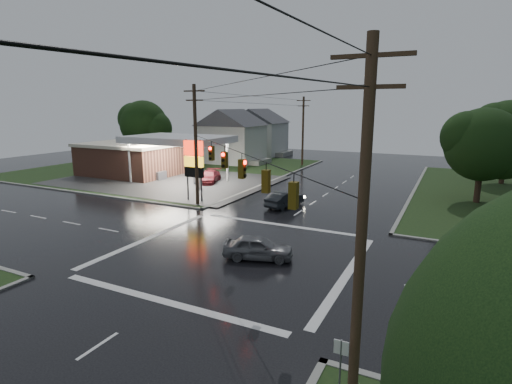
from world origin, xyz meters
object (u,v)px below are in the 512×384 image
at_px(utility_pole_nw, 196,144).
at_px(house_far, 259,131).
at_px(utility_pole_n, 303,130).
at_px(pylon_sign, 194,160).
at_px(car_pump, 209,177).
at_px(gas_station, 140,156).
at_px(house_near, 232,135).
at_px(car_north, 285,199).
at_px(car_crossing, 258,247).
at_px(tree_nw_behind, 145,124).
at_px(utility_pole_se, 362,227).
at_px(tree_ne_far, 509,132).
at_px(tree_ne_near, 485,145).

bearing_deg(utility_pole_nw, house_far, 107.92).
distance_m(utility_pole_n, house_far, 16.00).
distance_m(pylon_sign, house_far, 39.21).
bearing_deg(car_pump, gas_station, 159.24).
relative_size(gas_station, utility_pole_n, 2.50).
height_order(house_near, car_north, house_near).
bearing_deg(car_crossing, utility_pole_n, -1.57).
xyz_separation_m(tree_nw_behind, car_north, (31.94, -17.53, -5.47)).
height_order(gas_station, house_far, house_far).
height_order(utility_pole_se, car_pump, utility_pole_se).
distance_m(utility_pole_n, house_near, 11.67).
bearing_deg(tree_ne_far, utility_pole_se, -99.98).
bearing_deg(house_near, pylon_sign, -67.72).
bearing_deg(tree_nw_behind, tree_ne_near, -9.47).
xyz_separation_m(gas_station, house_far, (3.73, 28.30, 1.86)).
bearing_deg(car_north, utility_pole_se, 130.65).
bearing_deg(car_north, gas_station, -3.71).
xyz_separation_m(tree_nw_behind, tree_ne_far, (50.99, 4.00, -0.00)).
bearing_deg(utility_pole_se, pylon_sign, 135.00).
height_order(utility_pole_nw, tree_nw_behind, utility_pole_nw).
bearing_deg(car_pump, tree_ne_near, -12.84).
bearing_deg(utility_pole_n, tree_nw_behind, -161.79).
xyz_separation_m(gas_station, tree_ne_far, (42.83, 14.29, 3.63)).
distance_m(house_near, car_crossing, 42.73).
xyz_separation_m(house_near, car_crossing, (22.53, -36.13, -3.69)).
xyz_separation_m(utility_pole_se, car_north, (-11.40, 21.96, -5.01)).
distance_m(house_far, car_north, 40.97).
relative_size(house_far, car_crossing, 2.62).
distance_m(utility_pole_nw, tree_ne_far, 36.20).
bearing_deg(car_pump, car_north, -46.56).
height_order(pylon_sign, car_crossing, pylon_sign).
relative_size(house_near, car_north, 2.56).
distance_m(pylon_sign, car_crossing, 16.42).
bearing_deg(pylon_sign, gas_station, 148.78).
bearing_deg(utility_pole_n, pylon_sign, -92.08).
distance_m(pylon_sign, utility_pole_n, 27.56).
bearing_deg(car_crossing, tree_ne_far, -42.30).
relative_size(utility_pole_se, utility_pole_n, 1.05).
distance_m(house_far, car_crossing, 53.70).
relative_size(gas_station, tree_ne_near, 2.92).
height_order(tree_nw_behind, car_pump, tree_nw_behind).
height_order(house_far, car_pump, house_far).
height_order(pylon_sign, car_north, pylon_sign).
relative_size(utility_pole_nw, tree_ne_far, 1.12).
relative_size(tree_ne_far, car_crossing, 2.32).
bearing_deg(gas_station, car_north, -16.93).
height_order(gas_station, car_crossing, gas_station).
xyz_separation_m(utility_pole_se, car_crossing, (-7.92, 9.37, -5.00)).
bearing_deg(pylon_sign, utility_pole_nw, -45.00).
relative_size(utility_pole_n, tree_ne_far, 1.07).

